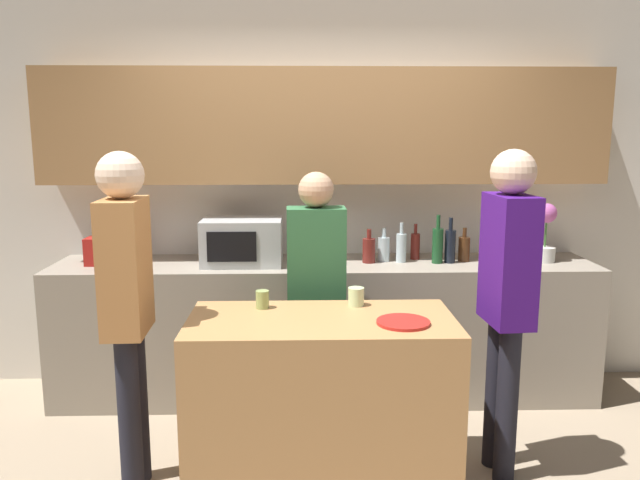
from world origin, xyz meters
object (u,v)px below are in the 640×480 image
(bottle_3, at_px, (415,246))
(bottle_6, at_px, (464,248))
(bottle_2, at_px, (401,247))
(cup_1, at_px, (356,297))
(cup_0, at_px, (262,299))
(person_center, at_px, (507,286))
(person_left, at_px, (127,294))
(bottle_0, at_px, (369,250))
(bottle_4, at_px, (438,245))
(bottle_5, at_px, (450,246))
(plate_on_island, at_px, (403,322))
(person_right, at_px, (316,281))
(bottle_7, at_px, (484,249))
(toaster, at_px, (107,251))
(potted_plant, at_px, (546,233))
(bottle_1, at_px, (384,248))
(microwave, at_px, (242,241))

(bottle_3, xyz_separation_m, bottle_6, (0.32, -0.08, -0.01))
(bottle_2, relative_size, cup_1, 2.71)
(bottle_6, distance_m, cup_1, 1.21)
(cup_0, distance_m, person_center, 1.26)
(bottle_3, relative_size, person_left, 0.14)
(bottle_6, bearing_deg, bottle_3, 165.93)
(bottle_0, bearing_deg, bottle_3, 17.31)
(cup_1, bearing_deg, bottle_4, 54.09)
(bottle_4, relative_size, bottle_5, 1.06)
(bottle_2, height_order, bottle_6, bottle_2)
(plate_on_island, height_order, person_right, person_right)
(bottle_7, relative_size, person_left, 0.13)
(bottle_7, bearing_deg, bottle_3, 168.87)
(toaster, distance_m, potted_plant, 2.92)
(bottle_6, relative_size, plate_on_island, 0.88)
(bottle_2, bearing_deg, bottle_7, 0.03)
(bottle_0, relative_size, bottle_5, 0.74)
(potted_plant, distance_m, bottle_0, 1.19)
(plate_on_island, bearing_deg, cup_1, 122.41)
(bottle_3, bearing_deg, bottle_5, -30.12)
(bottle_3, relative_size, bottle_5, 0.80)
(bottle_3, bearing_deg, toaster, -177.05)
(toaster, relative_size, bottle_0, 1.15)
(person_center, relative_size, person_right, 1.09)
(bottle_2, height_order, bottle_5, bottle_5)
(cup_0, bearing_deg, potted_plant, 26.21)
(bottle_0, xyz_separation_m, bottle_1, (0.10, 0.05, -0.00))
(bottle_0, xyz_separation_m, plate_on_island, (0.04, -1.19, -0.12))
(bottle_4, bearing_deg, bottle_6, 14.61)
(bottle_2, distance_m, plate_on_island, 1.23)
(microwave, distance_m, bottle_2, 1.06)
(microwave, xyz_separation_m, bottle_1, (0.95, 0.05, -0.06))
(bottle_3, distance_m, plate_on_island, 1.33)
(bottle_5, xyz_separation_m, plate_on_island, (-0.50, -1.17, -0.15))
(cup_1, bearing_deg, bottle_6, 48.11)
(potted_plant, relative_size, bottle_1, 1.75)
(person_center, xyz_separation_m, person_right, (-0.96, 0.52, -0.10))
(bottle_2, height_order, person_right, person_right)
(plate_on_island, bearing_deg, person_center, 16.48)
(bottle_0, bearing_deg, bottle_1, 24.30)
(bottle_1, distance_m, cup_0, 1.23)
(toaster, xyz_separation_m, person_left, (0.44, -1.12, 0.01))
(bottle_6, height_order, bottle_7, bottle_6)
(person_center, bearing_deg, bottle_7, -13.83)
(bottle_0, xyz_separation_m, person_right, (-0.36, -0.51, -0.09))
(bottle_6, xyz_separation_m, person_left, (-1.94, -1.14, 0.01))
(bottle_1, bearing_deg, person_center, -65.54)
(bottle_6, xyz_separation_m, person_center, (-0.05, -1.05, 0.01))
(bottle_0, distance_m, person_left, 1.71)
(bottle_6, bearing_deg, cup_0, -144.34)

